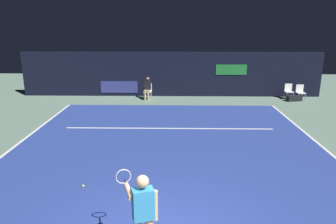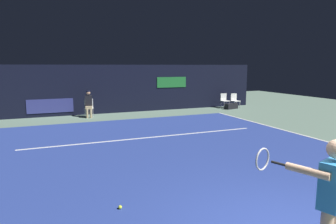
{
  "view_description": "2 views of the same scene",
  "coord_description": "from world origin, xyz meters",
  "px_view_note": "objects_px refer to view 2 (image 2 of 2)",
  "views": [
    {
      "loc": [
        0.19,
        -5.27,
        4.13
      ],
      "look_at": [
        -0.03,
        6.15,
        0.97
      ],
      "focal_mm": 33.71,
      "sensor_mm": 36.0,
      "label": 1
    },
    {
      "loc": [
        -3.31,
        -2.83,
        2.54
      ],
      "look_at": [
        0.31,
        5.93,
        1.08
      ],
      "focal_mm": 32.07,
      "sensor_mm": 36.0,
      "label": 2
    }
  ],
  "objects_px": {
    "tennis_player": "(329,201)",
    "tennis_ball": "(120,207)",
    "courtside_chair_far": "(235,100)",
    "equipment_bag": "(231,106)",
    "courtside_chair_near": "(225,100)",
    "line_judge_on_chair": "(89,104)"
  },
  "relations": [
    {
      "from": "tennis_player",
      "to": "tennis_ball",
      "type": "xyz_separation_m",
      "value": [
        -1.85,
        2.66,
        -0.94
      ]
    },
    {
      "from": "courtside_chair_far",
      "to": "equipment_bag",
      "type": "relative_size",
      "value": 1.05
    },
    {
      "from": "tennis_ball",
      "to": "equipment_bag",
      "type": "xyz_separation_m",
      "value": [
        9.11,
        9.94,
        0.11
      ]
    },
    {
      "from": "tennis_player",
      "to": "tennis_ball",
      "type": "relative_size",
      "value": 25.44
    },
    {
      "from": "tennis_player",
      "to": "courtside_chair_far",
      "type": "relative_size",
      "value": 1.97
    },
    {
      "from": "line_judge_on_chair",
      "to": "tennis_ball",
      "type": "relative_size",
      "value": 19.41
    },
    {
      "from": "tennis_player",
      "to": "courtside_chair_near",
      "type": "distance_m",
      "value": 14.9
    },
    {
      "from": "courtside_chair_near",
      "to": "courtside_chair_far",
      "type": "xyz_separation_m",
      "value": [
        0.55,
        -0.28,
        0.0
      ]
    },
    {
      "from": "tennis_player",
      "to": "courtside_chair_far",
      "type": "xyz_separation_m",
      "value": [
        7.65,
        12.81,
        -0.49
      ]
    },
    {
      "from": "courtside_chair_far",
      "to": "equipment_bag",
      "type": "xyz_separation_m",
      "value": [
        -0.38,
        -0.2,
        -0.34
      ]
    },
    {
      "from": "line_judge_on_chair",
      "to": "tennis_ball",
      "type": "bearing_deg",
      "value": -94.85
    },
    {
      "from": "tennis_player",
      "to": "tennis_ball",
      "type": "distance_m",
      "value": 3.38
    },
    {
      "from": "courtside_chair_far",
      "to": "tennis_ball",
      "type": "bearing_deg",
      "value": -133.12
    },
    {
      "from": "line_judge_on_chair",
      "to": "equipment_bag",
      "type": "distance_m",
      "value": 8.27
    },
    {
      "from": "tennis_player",
      "to": "courtside_chair_near",
      "type": "bearing_deg",
      "value": 61.53
    },
    {
      "from": "tennis_ball",
      "to": "line_judge_on_chair",
      "type": "bearing_deg",
      "value": 85.15
    },
    {
      "from": "courtside_chair_near",
      "to": "equipment_bag",
      "type": "height_order",
      "value": "courtside_chair_near"
    },
    {
      "from": "courtside_chair_near",
      "to": "equipment_bag",
      "type": "relative_size",
      "value": 1.05
    },
    {
      "from": "tennis_player",
      "to": "courtside_chair_near",
      "type": "xyz_separation_m",
      "value": [
        7.1,
        13.09,
        -0.49
      ]
    },
    {
      "from": "tennis_player",
      "to": "equipment_bag",
      "type": "xyz_separation_m",
      "value": [
        7.26,
        12.6,
        -0.83
      ]
    },
    {
      "from": "courtside_chair_near",
      "to": "courtside_chair_far",
      "type": "height_order",
      "value": "same"
    },
    {
      "from": "tennis_player",
      "to": "courtside_chair_far",
      "type": "bearing_deg",
      "value": 59.16
    }
  ]
}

